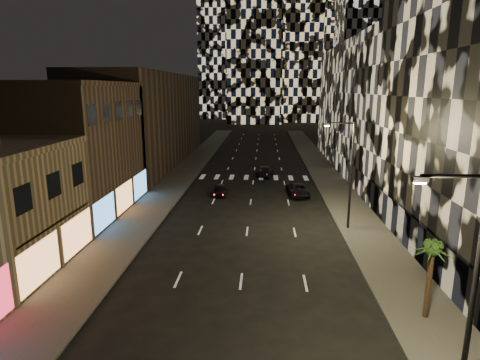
# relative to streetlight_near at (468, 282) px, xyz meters

# --- Properties ---
(sidewalk_left) EXTENTS (4.00, 120.00, 0.15)m
(sidewalk_left) POSITION_rel_streetlight_near_xyz_m (-18.35, 40.00, -5.28)
(sidewalk_left) COLOR #47443F
(sidewalk_left) RESTS_ON ground
(sidewalk_right) EXTENTS (4.00, 120.00, 0.15)m
(sidewalk_right) POSITION_rel_streetlight_near_xyz_m (1.65, 40.00, -5.28)
(sidewalk_right) COLOR #47443F
(sidewalk_right) RESTS_ON ground
(curb_left) EXTENTS (0.20, 120.00, 0.15)m
(curb_left) POSITION_rel_streetlight_near_xyz_m (-16.25, 40.00, -5.28)
(curb_left) COLOR #4C4C47
(curb_left) RESTS_ON ground
(curb_right) EXTENTS (0.20, 120.00, 0.15)m
(curb_right) POSITION_rel_streetlight_near_xyz_m (-0.45, 40.00, -5.28)
(curb_right) COLOR #4C4C47
(curb_right) RESTS_ON ground
(retail_brown) EXTENTS (10.00, 15.00, 12.00)m
(retail_brown) POSITION_rel_streetlight_near_xyz_m (-25.35, 23.50, 0.65)
(retail_brown) COLOR #4E3C2C
(retail_brown) RESTS_ON ground
(retail_filler_left) EXTENTS (10.00, 40.00, 14.00)m
(retail_filler_left) POSITION_rel_streetlight_near_xyz_m (-25.35, 50.00, 1.65)
(retail_filler_left) COLOR #4E3C2C
(retail_filler_left) RESTS_ON ground
(midrise_base) EXTENTS (0.60, 25.00, 3.00)m
(midrise_base) POSITION_rel_streetlight_near_xyz_m (3.95, 14.50, -3.85)
(midrise_base) COLOR #383838
(midrise_base) RESTS_ON ground
(midrise_filler_right) EXTENTS (16.00, 40.00, 18.00)m
(midrise_filler_right) POSITION_rel_streetlight_near_xyz_m (11.65, 47.00, 3.65)
(midrise_filler_right) COLOR #232326
(midrise_filler_right) RESTS_ON ground
(streetlight_near) EXTENTS (2.55, 0.25, 9.00)m
(streetlight_near) POSITION_rel_streetlight_near_xyz_m (0.00, 0.00, 0.00)
(streetlight_near) COLOR black
(streetlight_near) RESTS_ON sidewalk_right
(streetlight_far) EXTENTS (2.55, 0.25, 9.00)m
(streetlight_far) POSITION_rel_streetlight_near_xyz_m (0.00, 20.00, 0.00)
(streetlight_far) COLOR black
(streetlight_far) RESTS_ON sidewalk_right
(car_dark_midlane) EXTENTS (1.76, 3.78, 1.25)m
(car_dark_midlane) POSITION_rel_streetlight_near_xyz_m (-11.85, 30.44, -4.73)
(car_dark_midlane) COLOR black
(car_dark_midlane) RESTS_ON ground
(car_dark_oncoming) EXTENTS (2.45, 5.13, 1.44)m
(car_dark_oncoming) POSITION_rel_streetlight_near_xyz_m (-6.87, 40.90, -4.63)
(car_dark_oncoming) COLOR black
(car_dark_oncoming) RESTS_ON ground
(car_dark_rightlane) EXTENTS (2.59, 4.86, 1.30)m
(car_dark_rightlane) POSITION_rel_streetlight_near_xyz_m (-3.14, 30.79, -4.70)
(car_dark_rightlane) COLOR black
(car_dark_rightlane) RESTS_ON ground
(palm_tree) EXTENTS (2.13, 2.14, 4.21)m
(palm_tree) POSITION_rel_streetlight_near_xyz_m (1.51, 6.38, -1.73)
(palm_tree) COLOR #47331E
(palm_tree) RESTS_ON sidewalk_right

